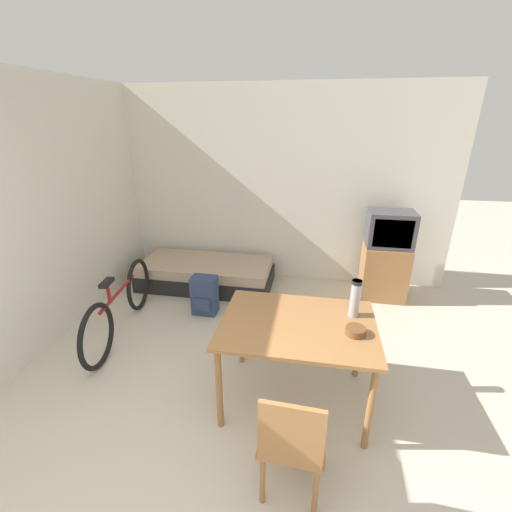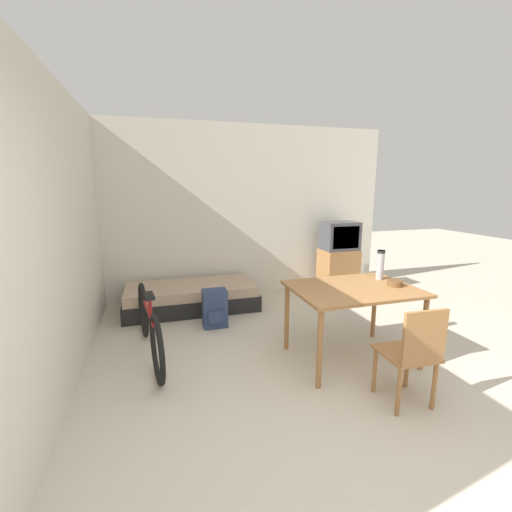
# 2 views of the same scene
# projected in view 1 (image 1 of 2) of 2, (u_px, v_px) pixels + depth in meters

# --- Properties ---
(wall_back) EXTENTS (5.04, 0.06, 2.70)m
(wall_back) POSITION_uv_depth(u_px,v_px,m) (268.00, 187.00, 4.83)
(wall_back) COLOR silver
(wall_back) RESTS_ON ground_plane
(wall_left) EXTENTS (0.06, 4.96, 2.70)m
(wall_left) POSITION_uv_depth(u_px,v_px,m) (31.00, 219.00, 3.34)
(wall_left) COLOR silver
(wall_left) RESTS_ON ground_plane
(daybed) EXTENTS (1.87, 0.84, 0.36)m
(daybed) POSITION_uv_depth(u_px,v_px,m) (206.00, 274.00, 4.92)
(daybed) COLOR black
(daybed) RESTS_ON ground_plane
(tv) EXTENTS (0.57, 0.47, 1.19)m
(tv) POSITION_uv_depth(u_px,v_px,m) (386.00, 257.00, 4.47)
(tv) COLOR #9E6B3D
(tv) RESTS_ON ground_plane
(dining_table) EXTENTS (1.22, 0.90, 0.77)m
(dining_table) POSITION_uv_depth(u_px,v_px,m) (297.00, 332.00, 2.73)
(dining_table) COLOR #9E6B3D
(dining_table) RESTS_ON ground_plane
(wooden_chair) EXTENTS (0.42, 0.42, 0.86)m
(wooden_chair) POSITION_uv_depth(u_px,v_px,m) (292.00, 441.00, 2.04)
(wooden_chair) COLOR #9E6B3D
(wooden_chair) RESTS_ON ground_plane
(bicycle) EXTENTS (0.28, 1.73, 0.74)m
(bicycle) POSITION_uv_depth(u_px,v_px,m) (120.00, 306.00, 3.78)
(bicycle) COLOR black
(bicycle) RESTS_ON ground_plane
(thermos_flask) EXTENTS (0.08, 0.08, 0.32)m
(thermos_flask) POSITION_uv_depth(u_px,v_px,m) (355.00, 297.00, 2.73)
(thermos_flask) COLOR #99999E
(thermos_flask) RESTS_ON dining_table
(mate_bowl) EXTENTS (0.15, 0.15, 0.06)m
(mate_bowl) POSITION_uv_depth(u_px,v_px,m) (356.00, 331.00, 2.55)
(mate_bowl) COLOR brown
(mate_bowl) RESTS_ON dining_table
(backpack) EXTENTS (0.30, 0.24, 0.49)m
(backpack) POSITION_uv_depth(u_px,v_px,m) (205.00, 295.00, 4.20)
(backpack) COLOR navy
(backpack) RESTS_ON ground_plane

